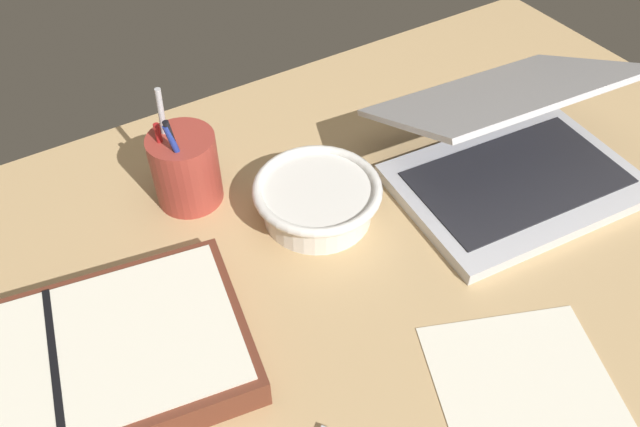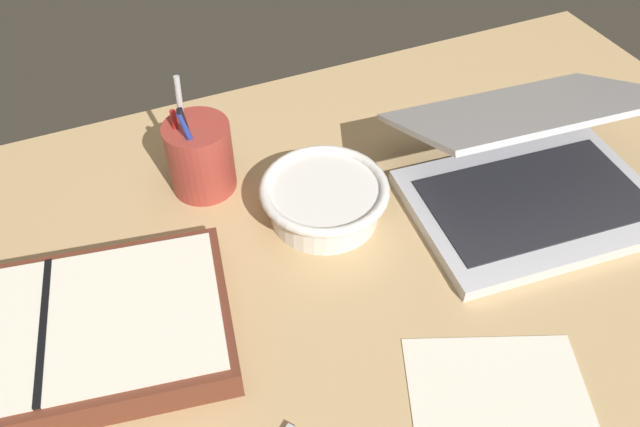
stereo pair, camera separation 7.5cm
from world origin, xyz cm
name	(u,v)px [view 2 (the right image)]	position (x,y,z in cm)	size (l,w,h in cm)	color
desk_top	(362,320)	(0.00, 0.00, 1.00)	(140.00, 100.00, 2.00)	tan
laptop	(531,170)	(29.38, 9.12, 6.90)	(35.23, 31.16, 17.33)	silver
bowl	(324,199)	(2.40, 16.82, 5.14)	(17.12, 17.12, 5.59)	silver
pen_cup	(200,156)	(-10.86, 29.06, 7.33)	(9.02, 9.02, 16.87)	#9E382D
planner	(49,339)	(-33.81, 9.37, 4.19)	(42.68, 27.61, 4.57)	brown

